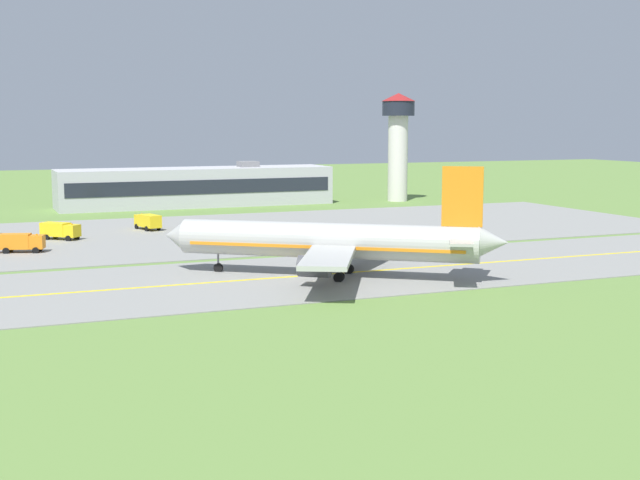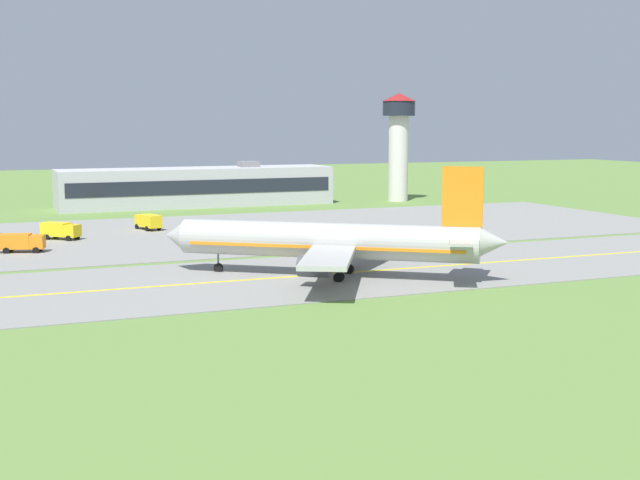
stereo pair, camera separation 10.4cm
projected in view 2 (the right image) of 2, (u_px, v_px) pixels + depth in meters
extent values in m
plane|color=olive|center=(295.00, 277.00, 96.68)|extent=(500.00, 500.00, 0.00)
cube|color=gray|center=(295.00, 277.00, 96.67)|extent=(240.00, 28.00, 0.10)
cube|color=gray|center=(261.00, 230.00, 138.93)|extent=(140.00, 52.00, 0.10)
cube|color=yellow|center=(295.00, 276.00, 96.67)|extent=(220.00, 0.60, 0.01)
cylinder|color=#ADADA8|center=(327.00, 240.00, 96.18)|extent=(29.83, 23.27, 4.00)
cone|color=#ADADA8|center=(176.00, 235.00, 100.47)|extent=(4.34, 4.60, 3.80)
cone|color=#ADADA8|center=(493.00, 242.00, 91.80)|extent=(4.59, 4.63, 3.40)
cube|color=orange|center=(327.00, 245.00, 96.25)|extent=(27.68, 21.73, 0.36)
cube|color=#1E232D|center=(194.00, 230.00, 99.86)|extent=(3.46, 3.81, 0.70)
cube|color=#ADADA8|center=(329.00, 257.00, 87.55)|extent=(11.30, 15.49, 0.50)
cylinder|color=#47474C|center=(314.00, 266.00, 90.14)|extent=(4.10, 3.86, 2.30)
cylinder|color=black|center=(300.00, 266.00, 90.51)|extent=(1.44, 1.84, 2.10)
cube|color=#ADADA8|center=(360.00, 236.00, 103.91)|extent=(13.89, 14.11, 0.50)
cylinder|color=#47474C|center=(341.00, 249.00, 102.65)|extent=(4.10, 3.86, 2.30)
cylinder|color=black|center=(328.00, 249.00, 103.03)|extent=(1.44, 1.84, 2.10)
cube|color=orange|center=(462.00, 197.00, 91.94)|extent=(3.79, 2.92, 6.50)
cube|color=#ADADA8|center=(461.00, 242.00, 89.42)|extent=(5.09, 6.39, 0.30)
cube|color=#ADADA8|center=(466.00, 234.00, 95.58)|extent=(5.80, 6.06, 0.30)
cylinder|color=slate|center=(218.00, 261.00, 99.63)|extent=(0.24, 0.24, 1.65)
cylinder|color=black|center=(218.00, 268.00, 99.74)|extent=(1.09, 0.93, 1.10)
cylinder|color=slate|center=(339.00, 270.00, 93.59)|extent=(0.24, 0.24, 1.65)
cylinder|color=black|center=(338.00, 278.00, 93.44)|extent=(1.09, 0.93, 1.10)
cylinder|color=black|center=(340.00, 277.00, 93.97)|extent=(1.09, 0.93, 1.10)
cylinder|color=slate|center=(349.00, 262.00, 98.60)|extent=(0.24, 0.24, 1.65)
cylinder|color=black|center=(348.00, 270.00, 98.44)|extent=(1.09, 0.93, 1.10)
cylinder|color=black|center=(349.00, 269.00, 98.97)|extent=(1.09, 0.93, 1.10)
cube|color=yellow|center=(142.00, 220.00, 140.93)|extent=(2.40, 2.26, 1.80)
cube|color=#1E232D|center=(140.00, 218.00, 141.49)|extent=(1.81, 0.59, 0.81)
cube|color=yellow|center=(150.00, 221.00, 138.56)|extent=(3.12, 4.60, 2.00)
cylinder|color=orange|center=(142.00, 214.00, 140.80)|extent=(0.20, 0.20, 0.18)
cylinder|color=black|center=(137.00, 227.00, 140.47)|extent=(0.52, 0.95, 0.90)
cylinder|color=black|center=(148.00, 226.00, 141.68)|extent=(0.52, 0.95, 0.90)
cylinder|color=black|center=(147.00, 229.00, 137.42)|extent=(0.52, 0.95, 0.90)
cylinder|color=black|center=(159.00, 228.00, 138.69)|extent=(0.52, 0.95, 0.90)
cube|color=orange|center=(37.00, 242.00, 114.86)|extent=(2.32, 2.45, 1.80)
cube|color=#1E232D|center=(43.00, 239.00, 114.88)|extent=(0.67, 1.79, 0.81)
cube|color=orange|center=(14.00, 241.00, 114.60)|extent=(4.64, 3.27, 2.00)
cylinder|color=orange|center=(37.00, 234.00, 114.73)|extent=(0.20, 0.20, 0.18)
cylinder|color=black|center=(39.00, 248.00, 115.99)|extent=(0.95, 0.56, 0.90)
cylinder|color=black|center=(36.00, 251.00, 114.02)|extent=(0.95, 0.56, 0.90)
cylinder|color=black|center=(11.00, 249.00, 115.72)|extent=(0.95, 0.56, 0.90)
cylinder|color=black|center=(6.00, 251.00, 113.65)|extent=(0.95, 0.56, 0.90)
cube|color=yellow|center=(72.00, 231.00, 126.68)|extent=(2.68, 2.69, 1.80)
cube|color=#1E232D|center=(77.00, 229.00, 126.37)|extent=(1.35, 1.42, 0.81)
cube|color=yellow|center=(56.00, 229.00, 127.73)|extent=(4.50, 4.41, 2.00)
cylinder|color=orange|center=(72.00, 224.00, 126.54)|extent=(0.20, 0.20, 0.18)
cylinder|color=black|center=(77.00, 237.00, 127.75)|extent=(0.86, 0.84, 0.90)
cylinder|color=black|center=(69.00, 239.00, 125.90)|extent=(0.86, 0.84, 0.90)
cylinder|color=black|center=(56.00, 236.00, 129.15)|extent=(0.86, 0.84, 0.90)
cylinder|color=black|center=(47.00, 237.00, 127.21)|extent=(0.86, 0.84, 0.90)
cube|color=#B2B2B7|center=(197.00, 187.00, 180.47)|extent=(57.36, 12.37, 8.02)
cube|color=#1E232D|center=(204.00, 187.00, 174.70)|extent=(55.06, 0.10, 2.89)
cube|color=slate|center=(248.00, 164.00, 184.18)|extent=(4.00, 4.00, 1.20)
cylinder|color=silver|center=(398.00, 159.00, 191.09)|extent=(4.40, 4.40, 18.98)
cylinder|color=#1E232D|center=(399.00, 109.00, 189.60)|extent=(7.20, 7.20, 3.20)
cone|color=maroon|center=(399.00, 97.00, 189.26)|extent=(7.60, 7.60, 1.80)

